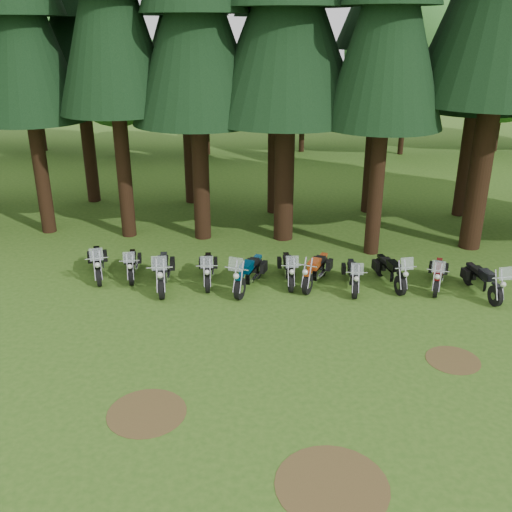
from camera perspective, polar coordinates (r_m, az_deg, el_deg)
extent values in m
plane|color=#305618|center=(14.85, 2.44, -10.99)|extent=(120.00, 120.00, 0.00)
cylinder|color=black|center=(24.86, -20.75, 8.34)|extent=(0.58, 0.58, 5.53)
cone|color=black|center=(24.27, -22.55, 20.52)|extent=(4.32, 4.32, 6.91)
cylinder|color=black|center=(23.37, -13.13, 8.97)|extent=(0.58, 0.58, 5.99)
cone|color=black|center=(22.80, -14.48, 23.12)|extent=(4.32, 4.32, 7.49)
cylinder|color=black|center=(22.69, -5.55, 8.50)|extent=(0.66, 0.66, 5.57)
cone|color=black|center=(22.05, -6.10, 22.09)|extent=(4.95, 4.95, 6.96)
cylinder|color=black|center=(22.50, 2.84, 8.63)|extent=(0.77, 0.77, 5.70)
cone|color=black|center=(21.87, 3.13, 22.67)|extent=(5.81, 5.81, 7.12)
cylinder|color=black|center=(21.41, 11.97, 7.49)|extent=(0.55, 0.55, 5.71)
cone|color=black|center=(20.75, 13.26, 22.24)|extent=(4.15, 4.15, 7.14)
cylinder|color=black|center=(22.97, 21.61, 8.57)|extent=(0.80, 0.80, 6.62)
cylinder|color=black|center=(28.81, -16.41, 10.62)|extent=(0.60, 0.60, 5.53)
cone|color=black|center=(28.30, -17.64, 21.15)|extent=(4.52, 4.52, 6.91)
cylinder|color=black|center=(27.69, -6.59, 10.95)|extent=(0.65, 0.65, 5.55)
cone|color=black|center=(27.17, -7.12, 22.02)|extent=(4.85, 4.85, 6.94)
cylinder|color=black|center=(25.93, 1.84, 10.27)|extent=(0.58, 0.58, 5.52)
cone|color=black|center=(25.37, 2.00, 22.04)|extent=(4.35, 4.35, 6.90)
cylinder|color=black|center=(26.64, 11.49, 9.26)|extent=(0.66, 0.66, 4.70)
cone|color=black|center=(26.03, 12.28, 18.94)|extent=(4.94, 4.94, 5.87)
cylinder|color=black|center=(27.10, 20.25, 9.50)|extent=(0.53, 0.53, 5.56)
cone|color=black|center=(26.56, 21.86, 20.75)|extent=(3.94, 3.94, 6.95)
cylinder|color=black|center=(42.22, -20.64, 12.03)|extent=(0.36, 0.36, 3.29)
sphere|color=#296423|center=(41.78, -21.49, 17.94)|extent=(7.69, 7.69, 7.69)
sphere|color=#296423|center=(40.51, -20.04, 16.94)|extent=(5.49, 5.49, 5.49)
cylinder|color=black|center=(39.47, -13.48, 11.83)|extent=(0.36, 0.36, 2.80)
sphere|color=#296423|center=(39.01, -13.99, 17.22)|extent=(6.53, 6.53, 6.53)
sphere|color=#296423|center=(38.05, -12.52, 16.24)|extent=(4.67, 4.67, 4.67)
cylinder|color=black|center=(38.67, -4.93, 11.95)|extent=(0.36, 0.36, 2.55)
sphere|color=#296423|center=(38.21, -5.10, 16.97)|extent=(5.95, 5.95, 5.95)
sphere|color=#296423|center=(37.48, -3.60, 16.00)|extent=(4.25, 4.25, 4.25)
cylinder|color=black|center=(39.56, 4.60, 12.14)|extent=(0.36, 0.36, 2.47)
sphere|color=#296423|center=(39.12, 4.75, 16.89)|extent=(5.76, 5.76, 5.76)
sphere|color=#296423|center=(38.57, 6.28, 15.90)|extent=(4.12, 4.12, 4.12)
cylinder|color=black|center=(39.73, 14.43, 12.34)|extent=(0.36, 0.36, 3.52)
sphere|color=#296423|center=(39.25, 15.12, 19.09)|extent=(8.21, 8.21, 8.21)
sphere|color=#296423|center=(38.69, 17.41, 17.59)|extent=(5.87, 5.87, 5.87)
cylinder|color=black|center=(42.77, 22.95, 11.58)|extent=(0.36, 0.36, 2.94)
sphere|color=#296423|center=(42.34, 23.77, 16.77)|extent=(6.86, 6.86, 6.86)
cylinder|color=#4C3D1E|center=(13.54, -10.86, -15.13)|extent=(1.80, 1.80, 0.01)
cylinder|color=#4C3D1E|center=(15.94, 19.09, -9.80)|extent=(1.40, 1.40, 0.01)
cylinder|color=#4C3D1E|center=(11.76, 7.60, -21.75)|extent=(2.20, 2.20, 0.01)
cylinder|color=black|center=(19.65, -15.44, -1.98)|extent=(0.35, 0.69, 0.68)
cylinder|color=black|center=(21.12, -15.54, -0.28)|extent=(0.35, 0.69, 0.68)
cube|color=silver|center=(20.40, -15.53, -0.81)|extent=(0.50, 0.77, 0.35)
cube|color=black|center=(20.04, -15.62, -0.09)|extent=(0.47, 0.63, 0.25)
cube|color=black|center=(20.49, -15.63, 0.29)|extent=(0.47, 0.63, 0.12)
cube|color=silver|center=(19.02, -15.70, 0.15)|extent=(0.45, 0.26, 0.40)
cylinder|color=black|center=(19.48, -12.37, -2.02)|extent=(0.24, 0.61, 0.60)
cylinder|color=black|center=(20.77, -12.17, -0.45)|extent=(0.24, 0.61, 0.60)
cube|color=silver|center=(20.13, -12.28, -0.94)|extent=(0.37, 0.67, 0.31)
cube|color=black|center=(19.82, -12.38, -0.31)|extent=(0.36, 0.54, 0.22)
cube|color=black|center=(20.22, -12.31, 0.04)|extent=(0.36, 0.54, 0.11)
cube|color=silver|center=(18.92, -12.60, -0.13)|extent=(0.40, 0.19, 0.36)
cylinder|color=black|center=(18.32, -9.41, -3.16)|extent=(0.26, 0.75, 0.74)
cylinder|color=black|center=(19.89, -9.14, -1.03)|extent=(0.26, 0.75, 0.74)
cube|color=silver|center=(19.11, -9.28, -1.71)|extent=(0.42, 0.82, 0.38)
cube|color=black|center=(18.72, -9.40, -0.90)|extent=(0.42, 0.66, 0.27)
cube|color=black|center=(19.21, -9.30, -0.42)|extent=(0.42, 0.66, 0.13)
cube|color=silver|center=(17.61, -9.67, -0.70)|extent=(0.48, 0.21, 0.44)
cylinder|color=black|center=(18.58, -4.86, -2.71)|extent=(0.20, 0.65, 0.64)
cylinder|color=black|center=(19.95, -4.77, -0.90)|extent=(0.20, 0.65, 0.64)
cube|color=silver|center=(19.27, -4.82, -1.48)|extent=(0.34, 0.70, 0.33)
cube|color=black|center=(18.93, -4.87, -0.78)|extent=(0.34, 0.56, 0.23)
cube|color=black|center=(19.36, -4.84, -0.37)|extent=(0.34, 0.56, 0.12)
cube|color=silver|center=(17.97, -4.97, -0.61)|extent=(0.42, 0.16, 0.38)
cylinder|color=black|center=(18.06, -1.63, -3.27)|extent=(0.35, 0.73, 0.72)
cylinder|color=black|center=(19.49, 0.14, -1.27)|extent=(0.35, 0.73, 0.72)
cube|color=silver|center=(18.78, -0.65, -1.89)|extent=(0.51, 0.81, 0.37)
cube|color=#013757|center=(18.41, -0.93, -1.09)|extent=(0.49, 0.67, 0.26)
cube|color=black|center=(18.85, -0.40, -0.64)|extent=(0.49, 0.67, 0.13)
cube|color=silver|center=(17.39, -2.05, -0.84)|extent=(0.48, 0.26, 0.43)
cylinder|color=black|center=(18.59, 3.49, -2.67)|extent=(0.20, 0.65, 0.64)
cylinder|color=black|center=(19.94, 3.02, -0.86)|extent=(0.20, 0.65, 0.64)
cube|color=silver|center=(19.27, 3.24, -1.44)|extent=(0.33, 0.70, 0.33)
cube|color=black|center=(18.93, 3.33, -0.75)|extent=(0.34, 0.55, 0.23)
cube|color=black|center=(19.35, 3.19, -0.34)|extent=(0.34, 0.55, 0.12)
cube|color=silver|center=(17.98, 3.65, -0.58)|extent=(0.41, 0.16, 0.38)
cylinder|color=black|center=(18.47, 5.18, -2.81)|extent=(0.39, 0.69, 0.68)
cylinder|color=black|center=(19.87, 6.72, -1.01)|extent=(0.39, 0.69, 0.68)
cube|color=silver|center=(19.17, 6.04, -1.57)|extent=(0.54, 0.78, 0.35)
cube|color=#C44817|center=(18.81, 5.85, -0.79)|extent=(0.50, 0.65, 0.25)
cube|color=black|center=(19.25, 6.30, -0.40)|extent=(0.50, 0.65, 0.12)
cylinder|color=black|center=(18.39, 9.83, -3.30)|extent=(0.14, 0.62, 0.62)
cylinder|color=black|center=(19.70, 9.40, -1.49)|extent=(0.14, 0.62, 0.62)
cube|color=silver|center=(19.05, 9.61, -2.07)|extent=(0.27, 0.66, 0.32)
cube|color=black|center=(18.72, 9.74, -1.41)|extent=(0.29, 0.52, 0.22)
cube|color=black|center=(19.12, 9.60, -0.99)|extent=(0.29, 0.52, 0.11)
cube|color=silver|center=(17.80, 10.10, -1.27)|extent=(0.39, 0.12, 0.37)
cylinder|color=black|center=(18.91, 14.22, -2.87)|extent=(0.30, 0.67, 0.66)
cylinder|color=black|center=(20.17, 12.35, -1.07)|extent=(0.30, 0.67, 0.66)
cube|color=silver|center=(19.54, 13.22, -1.64)|extent=(0.45, 0.74, 0.34)
cube|color=black|center=(19.21, 13.59, -0.94)|extent=(0.43, 0.60, 0.24)
cube|color=black|center=(19.61, 13.02, -0.53)|extent=(0.43, 0.60, 0.12)
cube|color=silver|center=(18.32, 14.88, -0.75)|extent=(0.44, 0.23, 0.39)
cylinder|color=black|center=(19.10, 17.55, -3.04)|extent=(0.31, 0.64, 0.63)
cylinder|color=black|center=(20.45, 17.76, -1.36)|extent=(0.31, 0.64, 0.63)
cube|color=silver|center=(19.78, 17.69, -1.89)|extent=(0.45, 0.71, 0.32)
cube|color=maroon|center=(19.45, 17.78, -1.22)|extent=(0.42, 0.58, 0.23)
cube|color=black|center=(19.87, 17.82, -0.85)|extent=(0.42, 0.58, 0.11)
cube|color=silver|center=(18.50, 17.80, -1.03)|extent=(0.42, 0.23, 0.38)
cylinder|color=black|center=(19.14, 22.81, -3.69)|extent=(0.28, 0.67, 0.66)
cylinder|color=black|center=(20.32, 20.57, -1.85)|extent=(0.28, 0.67, 0.66)
cube|color=silver|center=(19.72, 21.62, -2.45)|extent=(0.42, 0.74, 0.34)
cube|color=black|center=(19.41, 22.10, -1.76)|extent=(0.41, 0.60, 0.24)
cube|color=black|center=(19.78, 21.42, -1.34)|extent=(0.41, 0.60, 0.12)
cube|color=silver|center=(18.57, 23.69, -1.61)|extent=(0.44, 0.21, 0.39)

